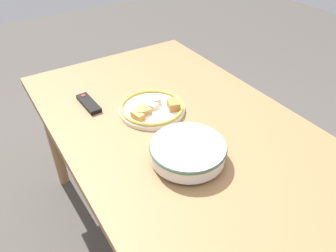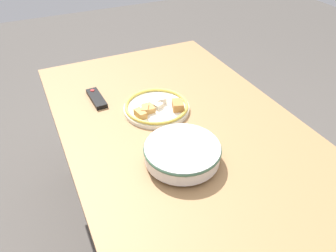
# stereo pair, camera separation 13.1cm
# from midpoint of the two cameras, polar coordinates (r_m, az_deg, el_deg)

# --- Properties ---
(ground_plane) EXTENTS (8.00, 8.00, 0.00)m
(ground_plane) POSITION_cam_midpoint_polar(r_m,az_deg,el_deg) (1.92, -0.56, -17.83)
(ground_plane) COLOR #4C4742
(dining_table) EXTENTS (1.54, 0.96, 0.75)m
(dining_table) POSITION_cam_midpoint_polar(r_m,az_deg,el_deg) (1.42, -0.72, -2.12)
(dining_table) COLOR olive
(dining_table) RESTS_ON ground_plane
(noodle_bowl) EXTENTS (0.28, 0.28, 0.07)m
(noodle_bowl) POSITION_cam_midpoint_polar(r_m,az_deg,el_deg) (1.18, 0.31, -4.51)
(noodle_bowl) COLOR silver
(noodle_bowl) RESTS_ON dining_table
(food_plate) EXTENTS (0.29, 0.29, 0.05)m
(food_plate) POSITION_cam_midpoint_polar(r_m,az_deg,el_deg) (1.45, -5.37, 3.05)
(food_plate) COLOR silver
(food_plate) RESTS_ON dining_table
(tv_remote) EXTENTS (0.17, 0.06, 0.02)m
(tv_remote) POSITION_cam_midpoint_polar(r_m,az_deg,el_deg) (1.55, -16.04, 3.73)
(tv_remote) COLOR black
(tv_remote) RESTS_ON dining_table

